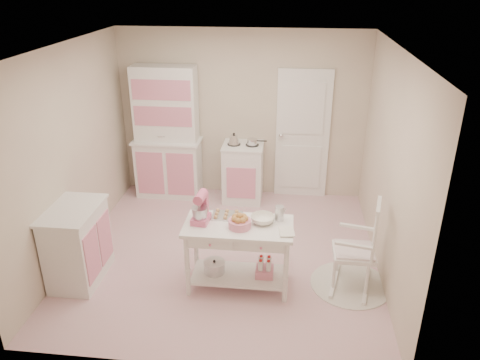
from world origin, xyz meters
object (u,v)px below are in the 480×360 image
(stand_mixer, at_px, (201,208))
(bread_basket, at_px, (240,224))
(hutch, at_px, (167,133))
(work_table, at_px, (238,256))
(stove, at_px, (243,172))
(base_cabinet, at_px, (78,244))
(rocking_chair, at_px, (355,244))

(stand_mixer, height_order, bread_basket, stand_mixer)
(hutch, relative_size, work_table, 1.73)
(hutch, height_order, stove, hutch)
(stove, distance_m, stand_mixer, 2.29)
(stand_mixer, bearing_deg, bread_basket, -3.01)
(stand_mixer, bearing_deg, base_cabinet, -170.76)
(stove, height_order, bread_basket, stove)
(stand_mixer, xyz_separation_m, bread_basket, (0.44, -0.07, -0.12))
(base_cabinet, relative_size, work_table, 0.77)
(base_cabinet, height_order, stand_mixer, stand_mixer)
(hutch, xyz_separation_m, work_table, (1.39, -2.29, -0.64))
(rocking_chair, bearing_deg, bread_basket, -159.60)
(stove, distance_m, base_cabinet, 2.85)
(stove, xyz_separation_m, work_table, (0.19, -2.24, -0.06))
(base_cabinet, bearing_deg, hutch, 78.44)
(hutch, xyz_separation_m, rocking_chair, (2.68, -2.15, -0.49))
(bread_basket, bearing_deg, stand_mixer, 170.96)
(base_cabinet, relative_size, stand_mixer, 2.71)
(stand_mixer, bearing_deg, rocking_chair, 10.12)
(work_table, bearing_deg, stove, 94.77)
(work_table, distance_m, bread_basket, 0.45)
(rocking_chair, xyz_separation_m, stand_mixer, (-1.71, -0.12, 0.42))
(work_table, bearing_deg, hutch, 121.21)
(rocking_chair, distance_m, work_table, 1.31)
(stove, height_order, base_cabinet, same)
(base_cabinet, xyz_separation_m, bread_basket, (1.89, 0.01, 0.39))
(hutch, distance_m, stove, 1.33)
(hutch, bearing_deg, base_cabinet, -101.56)
(stove, height_order, stand_mixer, stand_mixer)
(rocking_chair, height_order, bread_basket, rocking_chair)
(rocking_chair, height_order, stand_mixer, stand_mixer)
(stove, relative_size, rocking_chair, 0.84)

